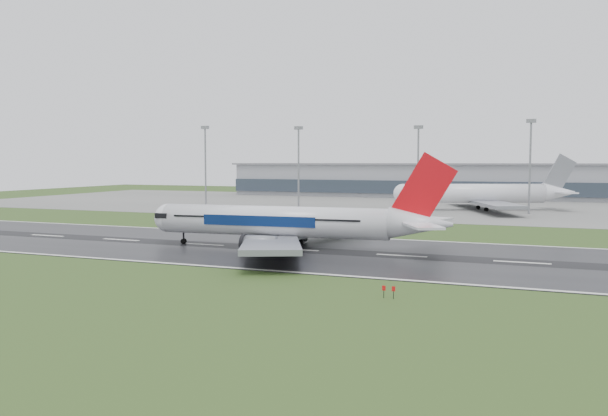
% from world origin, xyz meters
% --- Properties ---
extents(ground, '(520.00, 520.00, 0.00)m').
position_xyz_m(ground, '(0.00, 0.00, 0.00)').
color(ground, '#294418').
rests_on(ground, ground).
extents(runway, '(400.00, 45.00, 0.10)m').
position_xyz_m(runway, '(0.00, 0.00, 0.05)').
color(runway, black).
rests_on(runway, ground).
extents(apron, '(400.00, 130.00, 0.08)m').
position_xyz_m(apron, '(0.00, 125.00, 0.04)').
color(apron, slate).
rests_on(apron, ground).
extents(terminal, '(240.00, 36.00, 15.00)m').
position_xyz_m(terminal, '(0.00, 185.00, 7.50)').
color(terminal, gray).
rests_on(terminal, ground).
extents(main_airliner, '(62.43, 59.82, 17.37)m').
position_xyz_m(main_airliner, '(-20.92, 0.95, 8.79)').
color(main_airliner, silver).
rests_on(main_airliner, runway).
extents(parked_airliner, '(79.98, 77.57, 18.39)m').
position_xyz_m(parked_airliner, '(3.42, 108.91, 9.28)').
color(parked_airliner, white).
rests_on(parked_airliner, apron).
extents(floodmast_0, '(0.64, 0.64, 29.03)m').
position_xyz_m(floodmast_0, '(-98.25, 100.00, 14.51)').
color(floodmast_0, gray).
rests_on(floodmast_0, ground).
extents(floodmast_1, '(0.64, 0.64, 28.08)m').
position_xyz_m(floodmast_1, '(-59.63, 100.00, 14.04)').
color(floodmast_1, gray).
rests_on(floodmast_1, ground).
extents(floodmast_2, '(0.64, 0.64, 27.48)m').
position_xyz_m(floodmast_2, '(-16.37, 100.00, 13.74)').
color(floodmast_2, gray).
rests_on(floodmast_2, ground).
extents(floodmast_3, '(0.64, 0.64, 28.70)m').
position_xyz_m(floodmast_3, '(18.95, 100.00, 14.35)').
color(floodmast_3, gray).
rests_on(floodmast_3, ground).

